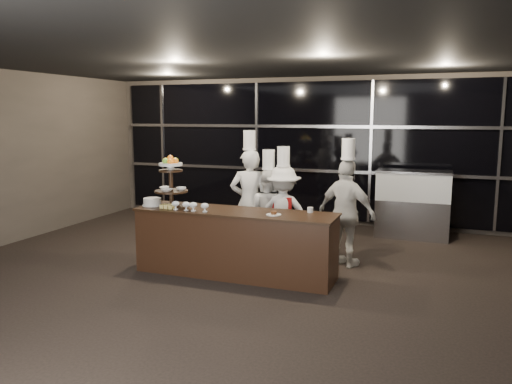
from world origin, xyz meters
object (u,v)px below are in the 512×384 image
at_px(layer_cake, 152,202).
at_px(buffet_counter, 235,243).
at_px(display_stand, 171,178).
at_px(chef_a, 250,201).
at_px(chef_c, 283,212).
at_px(display_case, 413,201).
at_px(chef_b, 268,212).
at_px(chef_d, 347,212).

bearing_deg(layer_cake, buffet_counter, 2.22).
distance_m(display_stand, chef_a, 1.41).
relative_size(buffet_counter, display_stand, 3.81).
bearing_deg(chef_c, buffet_counter, -112.43).
relative_size(buffet_counter, display_case, 2.17).
bearing_deg(buffet_counter, chef_b, 81.65).
relative_size(chef_a, chef_c, 1.13).
relative_size(display_stand, chef_d, 0.39).
distance_m(display_stand, chef_c, 1.80).
relative_size(buffet_counter, chef_a, 1.42).
distance_m(chef_a, chef_d, 1.57).
bearing_deg(chef_b, display_stand, -138.86).
distance_m(display_stand, chef_b, 1.64).
height_order(chef_a, chef_d, chef_a).
relative_size(buffet_counter, chef_c, 1.61).
relative_size(layer_cake, display_case, 0.23).
distance_m(buffet_counter, display_case, 3.83).
bearing_deg(layer_cake, chef_c, 30.97).
bearing_deg(display_stand, layer_cake, -170.26).
xyz_separation_m(chef_a, chef_d, (1.57, -0.10, -0.06)).
xyz_separation_m(buffet_counter, chef_d, (1.38, 0.96, 0.35)).
xyz_separation_m(layer_cake, chef_b, (1.44, 1.05, -0.25)).
bearing_deg(layer_cake, chef_b, 36.19).
bearing_deg(display_case, chef_b, -133.99).
xyz_separation_m(display_stand, chef_a, (0.81, 1.06, -0.46)).
bearing_deg(chef_d, chef_c, 179.93).
relative_size(buffet_counter, layer_cake, 9.47).
distance_m(display_case, chef_b, 2.95).
bearing_deg(layer_cake, display_stand, 9.74).
height_order(buffet_counter, display_stand, display_stand).
bearing_deg(chef_b, chef_c, -8.81).
relative_size(display_case, chef_b, 0.77).
bearing_deg(chef_a, chef_b, -9.39).
bearing_deg(chef_c, chef_a, 170.85).
relative_size(layer_cake, chef_c, 0.17).
xyz_separation_m(display_case, chef_d, (-0.82, -2.16, 0.13)).
height_order(buffet_counter, chef_d, chef_d).
xyz_separation_m(chef_b, chef_d, (1.23, -0.04, 0.10)).
xyz_separation_m(buffet_counter, display_case, (2.20, 3.13, 0.22)).
bearing_deg(display_case, buffet_counter, -125.11).
distance_m(buffet_counter, chef_d, 1.72).
bearing_deg(chef_a, display_stand, -127.33).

